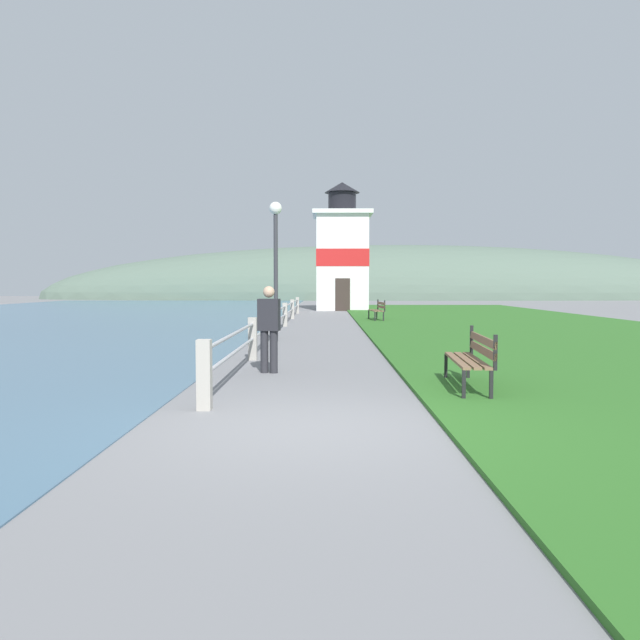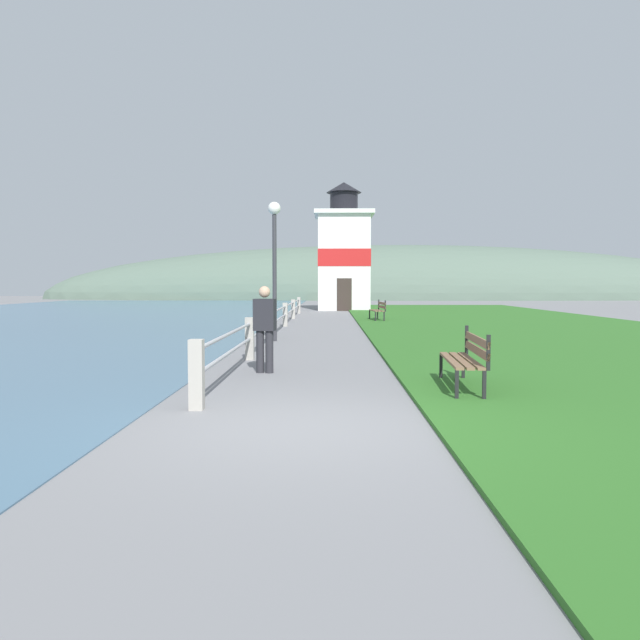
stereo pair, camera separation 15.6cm
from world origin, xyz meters
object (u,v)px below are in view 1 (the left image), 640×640
Objects in this scene: person_strolling at (269,326)px; park_bench_near at (472,356)px; park_bench_midway at (378,309)px; lighthouse at (342,255)px; lamp_post at (276,245)px.

park_bench_near is at bearing -110.96° from person_strolling.
lighthouse is at bearing -88.91° from park_bench_midway.
park_bench_near is 18.17m from park_bench_midway.
lighthouse is (-1.28, 12.06, 2.96)m from park_bench_midway.
park_bench_midway is 12.49m from lighthouse.
park_bench_midway is at bearing -83.95° from lighthouse.
lighthouse is at bearing -84.04° from park_bench_near.
park_bench_near is at bearing -66.31° from lamp_post.
lamp_post is (-3.74, -9.85, 2.20)m from park_bench_midway.
person_strolling is 0.40× the size of lamp_post.
person_strolling is at bearing -94.21° from lighthouse.
park_bench_midway is 1.13× the size of person_strolling.
person_strolling is (-3.27, 1.91, 0.32)m from park_bench_near.
lamp_post is at bearing -96.42° from lighthouse.
park_bench_midway is at bearing -2.33° from person_strolling.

